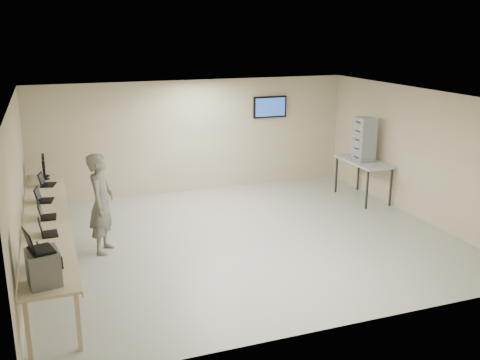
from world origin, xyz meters
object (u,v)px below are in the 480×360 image
object	(u,v)px
workbench	(48,221)
side_table	(364,164)
equipment_box	(43,267)
soldier	(102,203)

from	to	relation	value
workbench	side_table	xyz separation A→B (m)	(7.19, 1.42, 0.05)
equipment_box	soldier	world-z (taller)	soldier
soldier	side_table	world-z (taller)	soldier
workbench	side_table	size ratio (longest dim) A/B	3.78
equipment_box	side_table	size ratio (longest dim) A/B	0.28
workbench	soldier	world-z (taller)	soldier
soldier	side_table	bearing A→B (deg)	-56.52
equipment_box	side_table	distance (m)	8.31
workbench	soldier	size ratio (longest dim) A/B	3.21
equipment_box	side_table	bearing A→B (deg)	20.39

